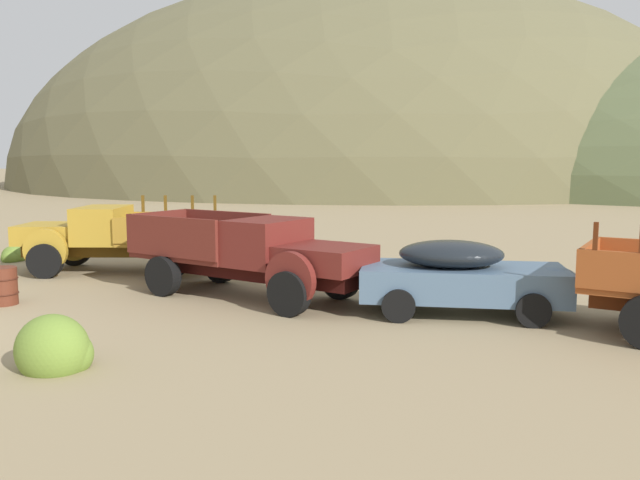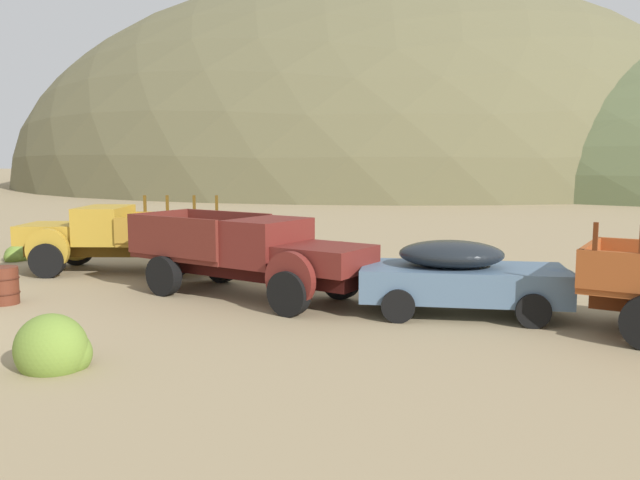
% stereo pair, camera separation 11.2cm
% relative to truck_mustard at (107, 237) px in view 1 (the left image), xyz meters
% --- Properties ---
extents(hill_far_left, '(89.02, 88.51, 50.36)m').
position_rel_truck_mustard_xyz_m(hill_far_left, '(-11.60, 70.94, -1.00)').
color(hill_far_left, brown).
rests_on(hill_far_left, ground).
extents(truck_mustard, '(6.03, 3.82, 2.16)m').
position_rel_truck_mustard_xyz_m(truck_mustard, '(0.00, 0.00, 0.00)').
color(truck_mustard, '#593D12').
rests_on(truck_mustard, ground).
extents(truck_oxblood, '(6.38, 3.46, 1.91)m').
position_rel_truck_mustard_xyz_m(truck_oxblood, '(5.81, -1.98, 0.02)').
color(truck_oxblood, black).
rests_on(truck_oxblood, ground).
extents(car_chalk_blue, '(4.69, 2.63, 1.57)m').
position_rel_truck_mustard_xyz_m(car_chalk_blue, '(10.53, -1.92, -0.18)').
color(car_chalk_blue, slate).
rests_on(car_chalk_blue, ground).
extents(oil_drum_foreground, '(0.68, 0.68, 0.85)m').
position_rel_truck_mustard_xyz_m(oil_drum_foreground, '(0.51, -4.43, -0.57)').
color(oil_drum_foreground, '#5B2819').
rests_on(oil_drum_foreground, ground).
extents(bush_front_left, '(1.17, 1.06, 1.13)m').
position_rel_truck_mustard_xyz_m(bush_front_left, '(4.86, -7.74, -0.71)').
color(bush_front_left, olive).
rests_on(bush_front_left, ground).
extents(bush_back_edge, '(0.77, 0.80, 0.63)m').
position_rel_truck_mustard_xyz_m(bush_back_edge, '(-4.10, 0.62, -0.84)').
color(bush_back_edge, olive).
rests_on(bush_back_edge, ground).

